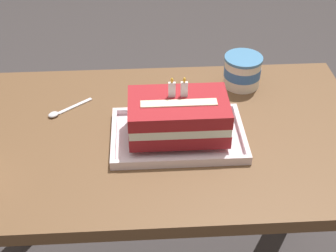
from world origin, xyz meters
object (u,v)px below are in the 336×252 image
Objects in this scene: foil_tray at (178,136)px; ice_cream_tub at (242,71)px; birthday_cake at (178,116)px; serving_spoon_near_tray at (60,112)px.

foil_tray is 0.32m from ice_cream_tub.
birthday_cake reaches higher than foil_tray.
serving_spoon_near_tray is (-0.53, -0.12, -0.04)m from ice_cream_tub.
birthday_cake is at bearing 90.00° from foil_tray.
ice_cream_tub is 0.93× the size of serving_spoon_near_tray.
birthday_cake is at bearing -130.56° from ice_cream_tub.
foil_tray reaches higher than serving_spoon_near_tray.
ice_cream_tub is (0.21, 0.24, -0.02)m from birthday_cake.
foil_tray is 3.05× the size of ice_cream_tub.
ice_cream_tub is (0.21, 0.24, 0.04)m from foil_tray.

